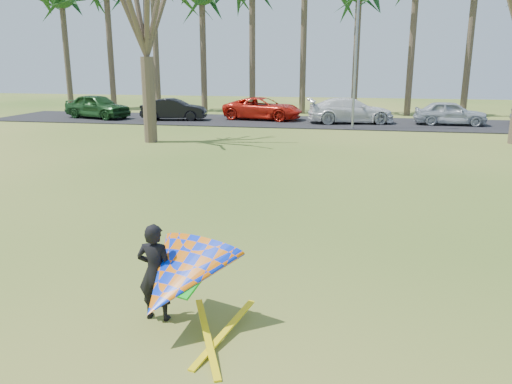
% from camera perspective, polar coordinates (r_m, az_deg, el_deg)
% --- Properties ---
extents(ground, '(100.00, 100.00, 0.00)m').
position_cam_1_polar(ground, '(9.78, -2.29, -9.18)').
color(ground, '#235713').
rests_on(ground, ground).
extents(parking_strip, '(46.00, 7.00, 0.06)m').
position_cam_1_polar(parking_strip, '(33.99, 7.58, 7.90)').
color(parking_strip, black).
rests_on(parking_strip, ground).
extents(streetlight, '(2.28, 0.18, 8.00)m').
position_cam_1_polar(streetlight, '(30.70, 11.65, 15.32)').
color(streetlight, gray).
rests_on(streetlight, ground).
extents(car_0, '(5.32, 3.33, 1.69)m').
position_cam_1_polar(car_0, '(37.66, -17.68, 9.33)').
color(car_0, '#1B441C').
rests_on(car_0, parking_strip).
extents(car_1, '(4.60, 2.20, 1.46)m').
position_cam_1_polar(car_1, '(35.19, -9.36, 9.30)').
color(car_1, black).
rests_on(car_1, parking_strip).
extents(car_2, '(5.77, 3.33, 1.51)m').
position_cam_1_polar(car_2, '(35.08, 0.80, 9.52)').
color(car_2, red).
rests_on(car_2, parking_strip).
extents(car_3, '(5.86, 3.22, 1.61)m').
position_cam_1_polar(car_3, '(33.59, 10.76, 9.12)').
color(car_3, white).
rests_on(car_3, parking_strip).
extents(car_4, '(4.48, 1.91, 1.51)m').
position_cam_1_polar(car_4, '(34.34, 21.31, 8.42)').
color(car_4, '#AAB2B9').
rests_on(car_4, parking_strip).
extents(kite_flyer, '(2.13, 2.39, 2.02)m').
position_cam_1_polar(kite_flyer, '(7.63, -9.21, -9.59)').
color(kite_flyer, black).
rests_on(kite_flyer, ground).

